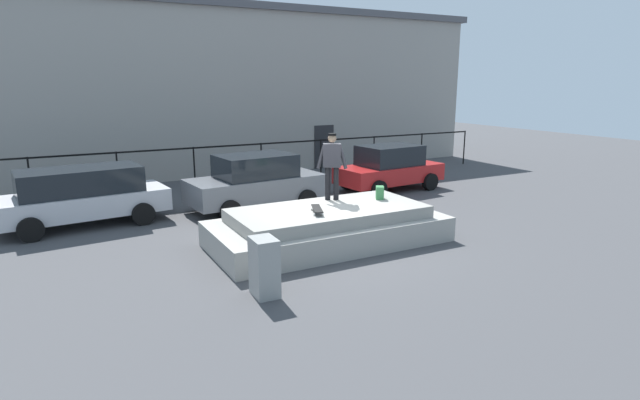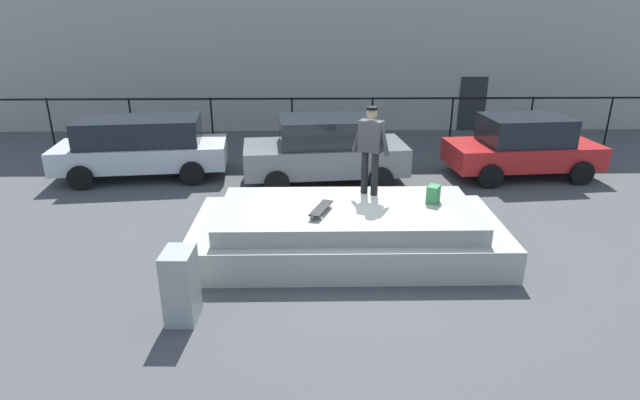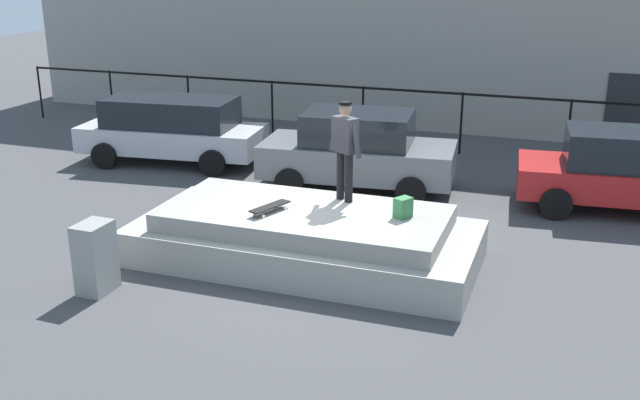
{
  "view_description": "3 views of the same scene",
  "coord_description": "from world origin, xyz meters",
  "px_view_note": "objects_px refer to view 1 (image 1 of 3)",
  "views": [
    {
      "loc": [
        -6.02,
        -10.77,
        4.0
      ],
      "look_at": [
        0.37,
        1.18,
        0.83
      ],
      "focal_mm": 28.62,
      "sensor_mm": 36.0,
      "label": 1
    },
    {
      "loc": [
        -0.71,
        -8.99,
        4.51
      ],
      "look_at": [
        -0.52,
        1.33,
        0.55
      ],
      "focal_mm": 28.76,
      "sensor_mm": 36.0,
      "label": 2
    },
    {
      "loc": [
        4.18,
        -11.08,
        5.13
      ],
      "look_at": [
        -0.2,
        1.23,
        0.68
      ],
      "focal_mm": 41.53,
      "sensor_mm": 36.0,
      "label": 3
    }
  ],
  "objects_px": {
    "car_red_sedan_far": "(389,168)",
    "skateboarder": "(332,162)",
    "utility_box": "(264,267)",
    "skateboard": "(317,209)",
    "car_grey_sedan_mid": "(256,182)",
    "backpack": "(380,193)",
    "car_silver_hatchback_near": "(82,195)"
  },
  "relations": [
    {
      "from": "car_grey_sedan_mid",
      "to": "car_red_sedan_far",
      "type": "bearing_deg",
      "value": 4.28
    },
    {
      "from": "car_silver_hatchback_near",
      "to": "car_grey_sedan_mid",
      "type": "bearing_deg",
      "value": -5.85
    },
    {
      "from": "backpack",
      "to": "car_red_sedan_far",
      "type": "xyz_separation_m",
      "value": [
        3.49,
        4.41,
        -0.25
      ]
    },
    {
      "from": "utility_box",
      "to": "car_silver_hatchback_near",
      "type": "bearing_deg",
      "value": 112.75
    },
    {
      "from": "backpack",
      "to": "utility_box",
      "type": "bearing_deg",
      "value": 149.73
    },
    {
      "from": "car_silver_hatchback_near",
      "to": "car_grey_sedan_mid",
      "type": "xyz_separation_m",
      "value": [
        5.01,
        -0.51,
        0.01
      ]
    },
    {
      "from": "car_grey_sedan_mid",
      "to": "skateboard",
      "type": "bearing_deg",
      "value": -92.32
    },
    {
      "from": "skateboard",
      "to": "backpack",
      "type": "xyz_separation_m",
      "value": [
        2.16,
        0.51,
        0.07
      ]
    },
    {
      "from": "skateboard",
      "to": "skateboarder",
      "type": "bearing_deg",
      "value": 46.2
    },
    {
      "from": "car_red_sedan_far",
      "to": "skateboarder",
      "type": "bearing_deg",
      "value": -140.17
    },
    {
      "from": "skateboard",
      "to": "car_silver_hatchback_near",
      "type": "relative_size",
      "value": 0.18
    },
    {
      "from": "car_red_sedan_far",
      "to": "utility_box",
      "type": "relative_size",
      "value": 3.67
    },
    {
      "from": "skateboard",
      "to": "car_red_sedan_far",
      "type": "height_order",
      "value": "car_red_sedan_far"
    },
    {
      "from": "car_silver_hatchback_near",
      "to": "skateboarder",
      "type": "bearing_deg",
      "value": -34.53
    },
    {
      "from": "backpack",
      "to": "car_grey_sedan_mid",
      "type": "relative_size",
      "value": 0.08
    },
    {
      "from": "car_silver_hatchback_near",
      "to": "backpack",
      "type": "bearing_deg",
      "value": -32.85
    },
    {
      "from": "skateboarder",
      "to": "utility_box",
      "type": "height_order",
      "value": "skateboarder"
    },
    {
      "from": "backpack",
      "to": "car_silver_hatchback_near",
      "type": "distance_m",
      "value": 8.32
    },
    {
      "from": "skateboarder",
      "to": "car_grey_sedan_mid",
      "type": "xyz_separation_m",
      "value": [
        -0.8,
        3.48,
        -1.06
      ]
    },
    {
      "from": "backpack",
      "to": "car_grey_sedan_mid",
      "type": "height_order",
      "value": "car_grey_sedan_mid"
    },
    {
      "from": "skateboarder",
      "to": "car_grey_sedan_mid",
      "type": "relative_size",
      "value": 0.4
    },
    {
      "from": "skateboard",
      "to": "utility_box",
      "type": "relative_size",
      "value": 0.74
    },
    {
      "from": "utility_box",
      "to": "backpack",
      "type": "bearing_deg",
      "value": 31.12
    },
    {
      "from": "skateboarder",
      "to": "car_silver_hatchback_near",
      "type": "bearing_deg",
      "value": 145.47
    },
    {
      "from": "car_silver_hatchback_near",
      "to": "utility_box",
      "type": "xyz_separation_m",
      "value": [
        2.68,
        -6.94,
        -0.31
      ]
    },
    {
      "from": "skateboard",
      "to": "car_grey_sedan_mid",
      "type": "relative_size",
      "value": 0.19
    },
    {
      "from": "skateboarder",
      "to": "car_red_sedan_far",
      "type": "height_order",
      "value": "skateboarder"
    },
    {
      "from": "backpack",
      "to": "car_silver_hatchback_near",
      "type": "relative_size",
      "value": 0.07
    },
    {
      "from": "skateboard",
      "to": "car_grey_sedan_mid",
      "type": "distance_m",
      "value": 4.51
    },
    {
      "from": "skateboarder",
      "to": "skateboard",
      "type": "bearing_deg",
      "value": -133.8
    },
    {
      "from": "skateboard",
      "to": "backpack",
      "type": "height_order",
      "value": "backpack"
    },
    {
      "from": "backpack",
      "to": "car_grey_sedan_mid",
      "type": "bearing_deg",
      "value": 56.56
    }
  ]
}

